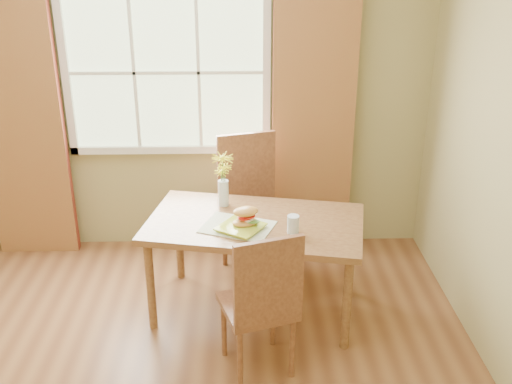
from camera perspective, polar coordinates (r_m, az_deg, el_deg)
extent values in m
cube|color=tan|center=(4.88, -8.35, 9.58)|extent=(4.20, 0.02, 2.70)
cube|color=#B6CB99|center=(4.82, -8.49, 11.22)|extent=(1.50, 0.02, 1.20)
cube|color=white|center=(4.96, -8.10, 4.01)|extent=(1.62, 0.04, 0.06)
cube|color=white|center=(4.94, -17.70, 10.70)|extent=(0.06, 0.04, 1.32)
cube|color=white|center=(4.75, 1.02, 11.31)|extent=(0.06, 0.04, 1.32)
cube|color=white|center=(4.79, -8.53, 11.16)|extent=(1.50, 0.03, 0.02)
cube|color=maroon|center=(5.09, -21.38, 5.86)|extent=(0.65, 0.08, 2.20)
cube|color=maroon|center=(4.82, 5.45, 6.46)|extent=(0.65, 0.08, 2.20)
cube|color=olive|center=(4.07, -0.10, -3.04)|extent=(1.58, 1.08, 0.05)
cylinder|color=olive|center=(4.11, -10.01, -8.76)|extent=(0.06, 0.06, 0.66)
cylinder|color=olive|center=(3.91, 8.64, -10.54)|extent=(0.06, 0.06, 0.66)
cylinder|color=olive|center=(4.66, -7.32, -4.49)|extent=(0.06, 0.06, 0.66)
cylinder|color=olive|center=(4.48, 8.92, -5.80)|extent=(0.06, 0.06, 0.66)
cube|color=brown|center=(3.66, 0.12, -10.83)|extent=(0.51, 0.51, 0.04)
cube|color=brown|center=(3.36, 1.19, -8.52)|extent=(0.40, 0.16, 0.53)
cylinder|color=brown|center=(3.62, -1.53, -15.69)|extent=(0.04, 0.04, 0.42)
cylinder|color=brown|center=(3.72, 3.48, -14.60)|extent=(0.04, 0.04, 0.42)
cylinder|color=brown|center=(3.88, -3.08, -12.77)|extent=(0.04, 0.04, 0.42)
cylinder|color=brown|center=(3.96, 1.61, -11.85)|extent=(0.04, 0.04, 0.42)
cube|color=brown|center=(4.60, -0.24, -2.37)|extent=(0.57, 0.57, 0.04)
cube|color=brown|center=(4.66, -1.00, 2.22)|extent=(0.45, 0.16, 0.59)
cylinder|color=brown|center=(4.52, -1.82, -6.60)|extent=(0.04, 0.04, 0.47)
cylinder|color=brown|center=(4.62, 2.67, -5.91)|extent=(0.04, 0.04, 0.47)
cylinder|color=brown|center=(4.84, -3.01, -4.49)|extent=(0.04, 0.04, 0.47)
cylinder|color=brown|center=(4.93, 1.20, -3.89)|extent=(0.04, 0.04, 0.47)
cube|color=beige|center=(3.97, -1.77, -3.33)|extent=(0.54, 0.47, 0.01)
cube|color=#A7BD2F|center=(3.93, -1.47, -3.47)|extent=(0.36, 0.36, 0.01)
ellipsoid|color=gold|center=(3.94, -1.05, -2.89)|extent=(0.20, 0.16, 0.05)
ellipsoid|color=#4C8C2D|center=(3.92, -0.34, -2.83)|extent=(0.10, 0.06, 0.01)
cylinder|color=red|center=(3.93, -1.13, -2.42)|extent=(0.09, 0.09, 0.01)
cylinder|color=red|center=(3.93, -0.66, -2.26)|extent=(0.09, 0.09, 0.01)
ellipsoid|color=gold|center=(3.91, -0.99, -1.86)|extent=(0.20, 0.16, 0.06)
cylinder|color=silver|center=(3.89, 3.55, -3.07)|extent=(0.08, 0.08, 0.12)
cylinder|color=silver|center=(3.89, 3.55, -3.20)|extent=(0.07, 0.07, 0.10)
cylinder|color=silver|center=(4.26, -3.12, -0.09)|extent=(0.08, 0.08, 0.19)
cylinder|color=silver|center=(4.28, -3.11, -0.67)|extent=(0.06, 0.06, 0.09)
cylinder|color=#3D7028|center=(4.23, -3.15, 0.95)|extent=(0.01, 0.01, 0.35)
cylinder|color=#3D7028|center=(4.23, -2.97, 0.51)|extent=(0.01, 0.01, 0.29)
cylinder|color=#3D7028|center=(4.26, -3.27, 0.35)|extent=(0.01, 0.01, 0.25)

